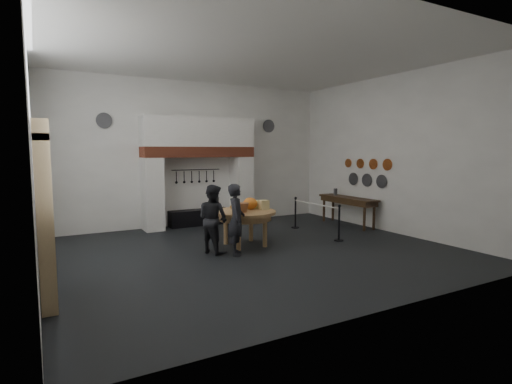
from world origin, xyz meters
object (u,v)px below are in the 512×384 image
iron_range (199,217)px  visitor_near (236,219)px  side_table (348,198)px  barrier_post_far (295,213)px  work_table (245,212)px  visitor_far (213,219)px  barrier_post_near (339,224)px

iron_range → visitor_near: bearing=-98.1°
side_table → barrier_post_far: bearing=165.4°
work_table → visitor_near: size_ratio=0.94×
visitor_far → barrier_post_near: size_ratio=1.76×
work_table → barrier_post_far: bearing=27.9°
visitor_far → barrier_post_far: bearing=-87.3°
iron_range → barrier_post_near: bearing=-57.9°
iron_range → barrier_post_far: barrier_post_far is taller
iron_range → visitor_far: visitor_far is taller
work_table → barrier_post_far: barrier_post_far is taller
barrier_post_near → barrier_post_far: same height
visitor_near → iron_range: bearing=15.9°
iron_range → barrier_post_near: size_ratio=2.11×
work_table → side_table: (4.07, 0.82, 0.03)m
barrier_post_far → work_table: bearing=-152.1°
work_table → side_table: bearing=11.4°
iron_range → visitor_near: visitor_near is taller
iron_range → visitor_far: 3.55m
visitor_near → side_table: bearing=-48.1°
work_table → barrier_post_far: (2.38, 1.26, -0.39)m
visitor_far → barrier_post_near: visitor_far is taller
visitor_near → barrier_post_near: (2.95, -0.07, -0.36)m
work_table → barrier_post_near: bearing=-17.3°
iron_range → barrier_post_far: bearing=-37.5°
visitor_far → barrier_post_near: (3.35, -0.47, -0.34)m
iron_range → work_table: work_table is taller
barrier_post_near → visitor_near: bearing=178.6°
iron_range → barrier_post_near: 4.55m
visitor_near → work_table: bearing=-16.4°
barrier_post_far → visitor_far: bearing=-155.5°
visitor_far → iron_range: bearing=-37.4°
side_table → iron_range: bearing=150.8°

